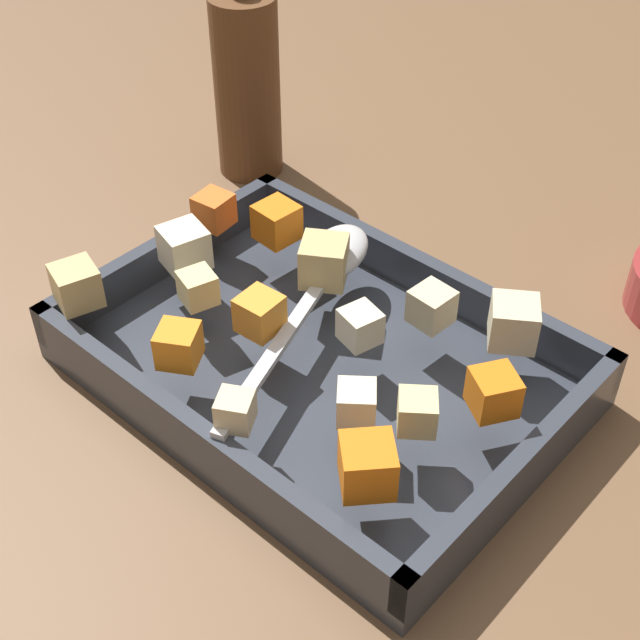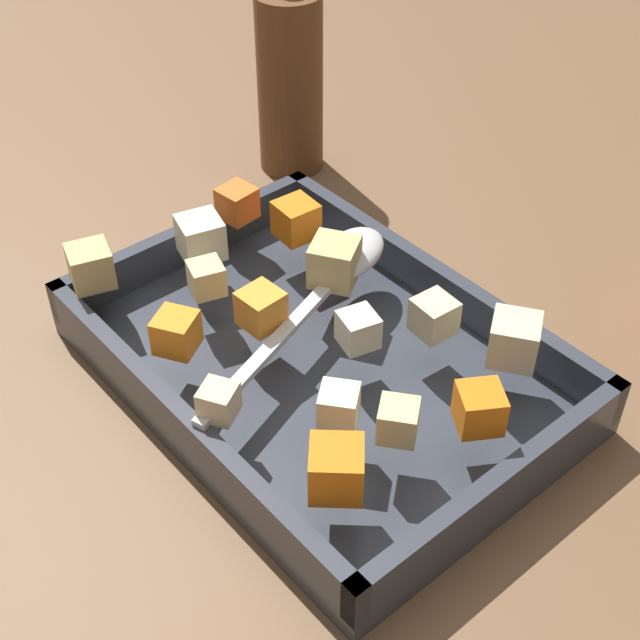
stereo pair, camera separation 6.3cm
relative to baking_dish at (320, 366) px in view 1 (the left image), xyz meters
The scene contains 20 objects.
ground_plane 0.02m from the baking_dish, 58.52° to the right, with size 4.00×4.00×0.00m, color brown.
baking_dish is the anchor object (origin of this frame).
carrot_chunk_far_right 0.06m from the baking_dish, 141.14° to the right, with size 0.03×0.03×0.03m, color orange.
carrot_chunk_back_center 0.14m from the baking_dish, ahead, with size 0.03×0.03×0.03m, color orange.
carrot_chunk_corner_sw 0.15m from the baking_dish, 36.48° to the right, with size 0.03×0.03×0.03m, color orange.
carrot_chunk_mid_right 0.13m from the baking_dish, 148.97° to the left, with size 0.03×0.03×0.03m, color orange.
carrot_chunk_under_handle 0.16m from the baking_dish, 165.11° to the left, with size 0.03×0.03×0.03m, color orange.
carrot_chunk_near_spoon 0.11m from the baking_dish, 120.52° to the right, with size 0.03×0.03×0.03m, color orange.
potato_chunk_front_center 0.09m from the baking_dish, 49.87° to the left, with size 0.03×0.03×0.03m, color beige.
potato_chunk_rim_edge 0.12m from the baking_dish, 14.03° to the right, with size 0.02×0.02×0.02m, color #E0CC89.
potato_chunk_near_left 0.14m from the baking_dish, 37.86° to the left, with size 0.03×0.03×0.03m, color beige.
potato_chunk_corner_se 0.19m from the baking_dish, 148.27° to the right, with size 0.03×0.03×0.03m, color tan.
potato_chunk_far_left 0.10m from the baking_dish, 32.46° to the right, with size 0.02×0.02×0.02m, color beige.
potato_chunk_corner_nw 0.11m from the baking_dish, 79.15° to the right, with size 0.02×0.02×0.02m, color beige.
potato_chunk_near_right 0.11m from the baking_dish, 158.54° to the right, with size 0.02×0.02×0.02m, color #E0CC89.
potato_chunk_center 0.08m from the baking_dish, 129.18° to the left, with size 0.03×0.03×0.03m, color tan.
parsnip_chunk_heap_side 0.06m from the baking_dish, 23.73° to the left, with size 0.02×0.02×0.02m, color beige.
parsnip_chunk_corner_ne 0.14m from the baking_dish, behind, with size 0.03×0.03×0.03m, color beige.
serving_spoon 0.08m from the baking_dish, 125.36° to the left, with size 0.10×0.23×0.02m.
pepper_mill 0.31m from the baking_dish, 144.87° to the left, with size 0.06×0.06×0.20m.
Camera 1 is at (0.31, -0.34, 0.47)m, focal length 50.76 mm.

